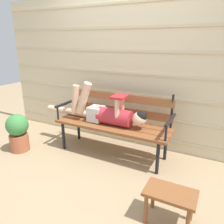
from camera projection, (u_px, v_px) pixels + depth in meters
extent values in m
plane|color=tan|center=(110.00, 155.00, 3.16)|extent=(12.00, 12.00, 0.00)
cube|color=beige|center=(128.00, 73.00, 3.29)|extent=(4.65, 0.06, 2.24)
cube|color=beige|center=(125.00, 132.00, 3.56)|extent=(4.65, 0.02, 0.04)
cube|color=beige|center=(126.00, 113.00, 3.46)|extent=(4.65, 0.02, 0.04)
cube|color=beige|center=(126.00, 94.00, 3.36)|extent=(4.65, 0.02, 0.04)
cube|color=beige|center=(127.00, 73.00, 3.26)|extent=(4.65, 0.02, 0.04)
cube|color=beige|center=(127.00, 51.00, 3.16)|extent=(4.65, 0.02, 0.04)
cube|color=beige|center=(128.00, 27.00, 3.06)|extent=(4.65, 0.02, 0.04)
cube|color=beige|center=(128.00, 2.00, 2.96)|extent=(4.65, 0.02, 0.04)
cube|color=brown|center=(106.00, 129.00, 2.92)|extent=(1.66, 0.16, 0.04)
cube|color=brown|center=(112.00, 125.00, 3.06)|extent=(1.66, 0.16, 0.04)
cube|color=brown|center=(117.00, 122.00, 3.20)|extent=(1.66, 0.16, 0.04)
cube|color=brown|center=(120.00, 111.00, 3.23)|extent=(1.59, 0.05, 0.11)
cube|color=brown|center=(120.00, 97.00, 3.16)|extent=(1.59, 0.05, 0.11)
cylinder|color=black|center=(77.00, 98.00, 3.53)|extent=(0.03, 0.03, 0.46)
cylinder|color=black|center=(172.00, 112.00, 2.86)|extent=(0.03, 0.03, 0.46)
cylinder|color=black|center=(63.00, 136.00, 3.29)|extent=(0.04, 0.04, 0.43)
cylinder|color=black|center=(158.00, 158.00, 2.65)|extent=(0.04, 0.04, 0.43)
cylinder|color=black|center=(79.00, 127.00, 3.62)|extent=(0.04, 0.04, 0.43)
cylinder|color=black|center=(166.00, 145.00, 2.98)|extent=(0.04, 0.04, 0.43)
cube|color=black|center=(66.00, 103.00, 3.35)|extent=(0.04, 0.47, 0.03)
cylinder|color=black|center=(58.00, 113.00, 3.21)|extent=(0.03, 0.03, 0.20)
cube|color=black|center=(171.00, 120.00, 2.64)|extent=(0.04, 0.47, 0.03)
cylinder|color=black|center=(166.00, 133.00, 2.51)|extent=(0.03, 0.03, 0.20)
cylinder|color=#B72D38|center=(115.00, 117.00, 3.00)|extent=(0.48, 0.23, 0.23)
cube|color=silver|center=(96.00, 114.00, 3.13)|extent=(0.20, 0.22, 0.21)
sphere|color=beige|center=(139.00, 119.00, 2.84)|extent=(0.19, 0.19, 0.19)
sphere|color=black|center=(141.00, 117.00, 2.82)|extent=(0.16, 0.16, 0.16)
cylinder|color=beige|center=(84.00, 98.00, 3.09)|extent=(0.27, 0.11, 0.49)
cylinder|color=beige|center=(75.00, 100.00, 3.16)|extent=(0.15, 0.09, 0.44)
cylinder|color=beige|center=(70.00, 111.00, 3.43)|extent=(0.86, 0.10, 0.10)
cylinder|color=beige|center=(117.00, 109.00, 2.86)|extent=(0.06, 0.06, 0.28)
cylinder|color=beige|center=(122.00, 106.00, 2.99)|extent=(0.06, 0.06, 0.28)
cube|color=red|center=(120.00, 97.00, 2.88)|extent=(0.19, 0.26, 0.03)
cube|color=brown|center=(170.00, 193.00, 1.91)|extent=(0.45, 0.27, 0.03)
cylinder|color=brown|center=(146.00, 209.00, 1.94)|extent=(0.04, 0.04, 0.29)
cylinder|color=brown|center=(188.00, 224.00, 1.79)|extent=(0.04, 0.04, 0.29)
cylinder|color=brown|center=(153.00, 195.00, 2.13)|extent=(0.04, 0.04, 0.29)
cylinder|color=brown|center=(192.00, 207.00, 1.97)|extent=(0.04, 0.04, 0.29)
cylinder|color=#AD5B3D|center=(20.00, 142.00, 3.27)|extent=(0.27, 0.27, 0.26)
sphere|color=#3D8442|center=(17.00, 125.00, 3.18)|extent=(0.32, 0.32, 0.32)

